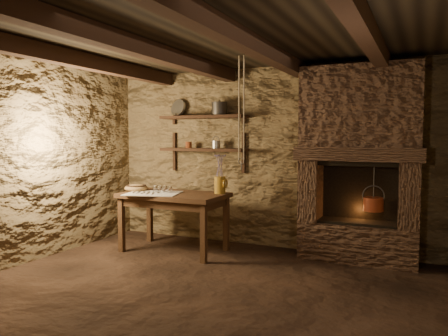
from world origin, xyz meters
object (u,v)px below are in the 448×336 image
at_px(work_table, 174,220).
at_px(iron_stockpot, 219,109).
at_px(wooden_bowl, 136,188).
at_px(stoneware_jug, 220,177).
at_px(red_pot, 373,203).

distance_m(work_table, iron_stockpot, 1.61).
height_order(wooden_bowl, iron_stockpot, iron_stockpot).
distance_m(stoneware_jug, iron_stockpot, 0.99).
height_order(work_table, iron_stockpot, iron_stockpot).
bearing_deg(red_pot, work_table, -168.33).
xyz_separation_m(wooden_bowl, red_pot, (2.97, 0.51, -0.08)).
height_order(work_table, red_pot, red_pot).
bearing_deg(wooden_bowl, stoneware_jug, 10.64).
bearing_deg(stoneware_jug, iron_stockpot, 111.60).
bearing_deg(stoneware_jug, red_pot, 4.06).
relative_size(iron_stockpot, red_pot, 0.39).
relative_size(stoneware_jug, wooden_bowl, 1.63).
distance_m(work_table, stoneware_jug, 0.82).
relative_size(work_table, red_pot, 2.46).
bearing_deg(iron_stockpot, stoneware_jug, -63.42).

